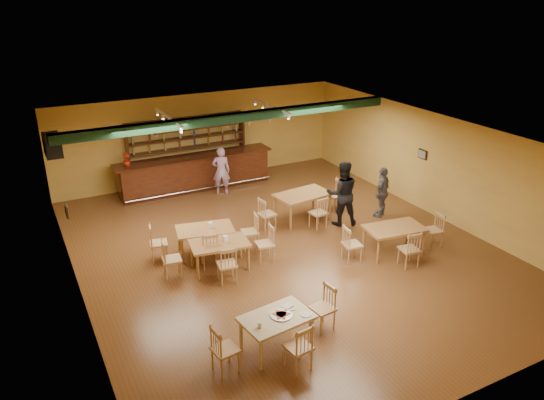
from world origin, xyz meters
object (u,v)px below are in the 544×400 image
dining_table_a (205,241)px  dining_table_c (220,255)px  patron_right_a (342,193)px  patron_bar (221,171)px  bar_counter (195,172)px  dining_table_b (303,206)px  near_table (277,332)px  dining_table_d (393,240)px

dining_table_a → dining_table_c: dining_table_a is taller
dining_table_c → patron_right_a: size_ratio=0.74×
dining_table_a → patron_bar: bearing=73.8°
bar_counter → dining_table_a: bar_counter is taller
bar_counter → dining_table_b: 4.23m
dining_table_b → near_table: dining_table_b is taller
dining_table_a → near_table: bearing=-80.2°
dining_table_a → dining_table_c: size_ratio=1.02×
dining_table_c → patron_right_a: bearing=18.5°
patron_bar → near_table: bearing=95.7°
dining_table_b → dining_table_d: bearing=-78.1°
bar_counter → dining_table_c: (-1.30, -5.32, -0.22)m
bar_counter → patron_right_a: patron_right_a is taller
dining_table_c → dining_table_d: (4.19, -1.33, 0.02)m
bar_counter → dining_table_b: size_ratio=3.36×
dining_table_c → near_table: (-0.19, -3.27, 0.00)m
dining_table_b → dining_table_c: size_ratio=1.14×
dining_table_b → dining_table_c: dining_table_b is taller
near_table → patron_right_a: 5.86m
patron_right_a → dining_table_c: bearing=30.8°
bar_counter → dining_table_d: bar_counter is taller
dining_table_c → near_table: 3.27m
dining_table_a → patron_right_a: size_ratio=0.76×
dining_table_b → patron_bar: 3.25m
dining_table_c → patron_right_a: (4.02, 0.76, 0.59)m
dining_table_a → patron_bar: (1.94, 3.64, 0.43)m
dining_table_b → patron_bar: size_ratio=1.00×
dining_table_b → patron_right_a: size_ratio=0.84×
dining_table_a → patron_bar: size_ratio=0.90×
dining_table_a → dining_table_d: (4.23, -2.18, 0.01)m
dining_table_c → near_table: size_ratio=1.06×
patron_bar → patron_right_a: patron_right_a is taller
bar_counter → dining_table_a: size_ratio=3.74×
bar_counter → near_table: bar_counter is taller
dining_table_c → patron_bar: patron_bar is taller
bar_counter → patron_right_a: size_ratio=2.82×
bar_counter → near_table: (-1.49, -8.59, -0.22)m
bar_counter → patron_bar: patron_bar is taller
dining_table_a → dining_table_c: (0.04, -0.85, -0.01)m
dining_table_d → dining_table_c: bearing=170.1°
dining_table_a → near_table: dining_table_a is taller
bar_counter → near_table: 8.72m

